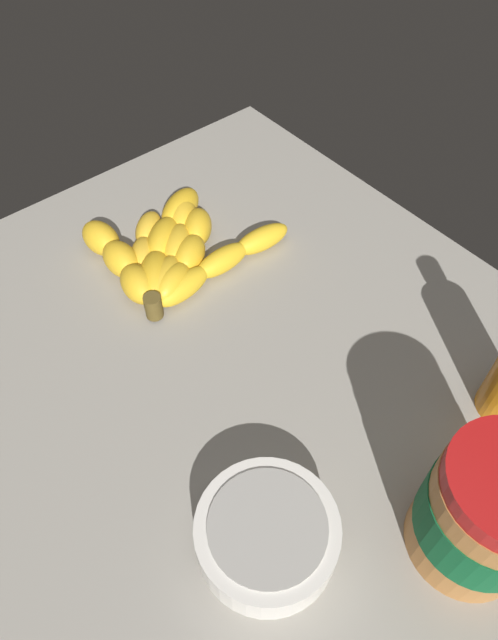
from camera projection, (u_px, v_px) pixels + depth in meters
ground_plane at (232, 395)px, 60.87cm from camera, size 70.15×78.74×4.22cm
banana_bunch at (168, 252)px, 68.83cm from camera, size 22.24×17.59×3.80cm
peanut_butter_jar at (486, 514)px, 44.20cm from camera, size 10.20×10.20×13.31cm
small_bowl at (267, 534)px, 47.49cm from camera, size 12.06×12.06×4.31cm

